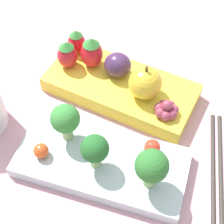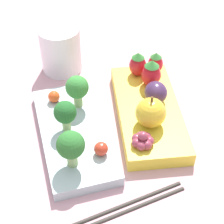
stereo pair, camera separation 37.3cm
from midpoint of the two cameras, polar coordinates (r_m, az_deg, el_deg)
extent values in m
plane|color=#C6939E|center=(0.56, -19.02, -5.69)|extent=(4.00, 4.00, 0.00)
cube|color=silver|center=(0.52, -22.36, -11.01)|extent=(0.23, 0.12, 0.02)
cube|color=yellow|center=(0.58, -16.97, 0.45)|extent=(0.23, 0.12, 0.03)
cylinder|color=#93B770|center=(0.47, -17.27, -13.93)|extent=(0.02, 0.02, 0.02)
sphere|color=#2D702D|center=(0.45, -18.18, -12.36)|extent=(0.04, 0.04, 0.04)
cylinder|color=#93B770|center=(0.54, -26.74, -6.21)|extent=(0.01, 0.01, 0.02)
sphere|color=#388438|center=(0.52, -27.84, -4.56)|extent=(0.04, 0.04, 0.04)
cylinder|color=#93B770|center=(0.51, -24.07, -10.61)|extent=(0.01, 0.01, 0.02)
sphere|color=#236028|center=(0.49, -25.07, -9.17)|extent=(0.04, 0.04, 0.04)
sphere|color=red|center=(0.49, -15.56, -9.25)|extent=(0.02, 0.02, 0.02)
sphere|color=#DB4C1E|center=(0.55, -30.58, -8.77)|extent=(0.02, 0.02, 0.02)
sphere|color=gold|center=(0.53, -14.88, 0.90)|extent=(0.05, 0.05, 0.05)
cylinder|color=brown|center=(0.51, -15.50, 2.81)|extent=(0.00, 0.00, 0.01)
ellipsoid|color=red|center=(0.59, -21.23, 5.36)|extent=(0.03, 0.03, 0.04)
cone|color=#388438|center=(0.58, -21.94, 7.02)|extent=(0.03, 0.03, 0.01)
ellipsoid|color=red|center=(0.62, -22.68, 7.01)|extent=(0.03, 0.03, 0.04)
cone|color=#388438|center=(0.61, -23.25, 8.31)|extent=(0.02, 0.02, 0.01)
ellipsoid|color=red|center=(0.61, -24.50, 4.95)|extent=(0.03, 0.03, 0.04)
cone|color=#388438|center=(0.59, -25.21, 6.41)|extent=(0.02, 0.02, 0.01)
ellipsoid|color=#42284C|center=(0.57, -17.88, 3.77)|extent=(0.04, 0.04, 0.04)
sphere|color=#93384C|center=(0.52, -12.99, -3.03)|extent=(0.02, 0.02, 0.02)
sphere|color=#93384C|center=(0.51, -13.07, -3.84)|extent=(0.02, 0.02, 0.02)
sphere|color=#93384C|center=(0.51, -12.35, -4.32)|extent=(0.02, 0.02, 0.02)
sphere|color=#93384C|center=(0.51, -11.38, -4.10)|extent=(0.02, 0.02, 0.02)
sphere|color=#93384C|center=(0.51, -10.90, -3.35)|extent=(0.02, 0.02, 0.02)
sphere|color=#93384C|center=(0.52, -11.27, -2.64)|extent=(0.02, 0.02, 0.02)
sphere|color=#93384C|center=(0.52, -12.19, -2.50)|extent=(0.02, 0.02, 0.02)
sphere|color=#93384C|center=(0.50, -12.22, -2.72)|extent=(0.02, 0.02, 0.02)
cylinder|color=#332D28|center=(0.49, -5.99, -14.14)|extent=(0.05, 0.21, 0.01)
cylinder|color=#332D28|center=(0.49, -4.81, -14.33)|extent=(0.05, 0.21, 0.01)
camera|label=1|loc=(0.19, -95.99, -10.19)|focal=60.00mm
camera|label=2|loc=(0.19, 84.01, 10.19)|focal=60.00mm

